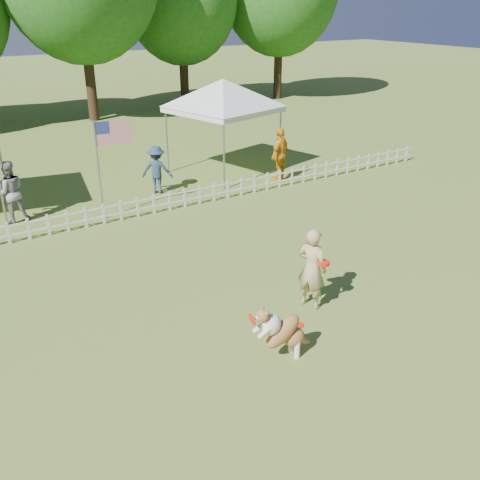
{
  "coord_description": "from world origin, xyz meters",
  "views": [
    {
      "loc": [
        -5.32,
        -6.68,
        5.7
      ],
      "look_at": [
        0.08,
        2.0,
        1.1
      ],
      "focal_mm": 40.0,
      "sensor_mm": 36.0,
      "label": 1
    }
  ],
  "objects_px": {
    "handler": "(312,268)",
    "flag_pole": "(99,171)",
    "dog": "(283,331)",
    "canopy_tent_right": "(224,128)",
    "spectator_c": "(280,154)",
    "frisbee_on_turf": "(298,325)",
    "spectator_b": "(157,170)",
    "spectator_a": "(10,192)"
  },
  "relations": [
    {
      "from": "frisbee_on_turf",
      "to": "flag_pole",
      "type": "distance_m",
      "value": 7.55
    },
    {
      "from": "frisbee_on_turf",
      "to": "canopy_tent_right",
      "type": "xyz_separation_m",
      "value": [
        3.91,
        9.48,
        1.59
      ]
    },
    {
      "from": "dog",
      "to": "flag_pole",
      "type": "distance_m",
      "value": 8.04
    },
    {
      "from": "dog",
      "to": "flag_pole",
      "type": "xyz_separation_m",
      "value": [
        -0.48,
        7.98,
        0.85
      ]
    },
    {
      "from": "handler",
      "to": "spectator_b",
      "type": "distance_m",
      "value": 8.13
    },
    {
      "from": "handler",
      "to": "spectator_b",
      "type": "bearing_deg",
      "value": -23.16
    },
    {
      "from": "dog",
      "to": "spectator_b",
      "type": "xyz_separation_m",
      "value": [
        1.77,
        9.26,
        0.21
      ]
    },
    {
      "from": "frisbee_on_turf",
      "to": "handler",
      "type": "bearing_deg",
      "value": 34.87
    },
    {
      "from": "dog",
      "to": "canopy_tent_right",
      "type": "height_order",
      "value": "canopy_tent_right"
    },
    {
      "from": "dog",
      "to": "canopy_tent_right",
      "type": "distance_m",
      "value": 11.27
    },
    {
      "from": "frisbee_on_turf",
      "to": "spectator_a",
      "type": "relative_size",
      "value": 0.13
    },
    {
      "from": "canopy_tent_right",
      "to": "flag_pole",
      "type": "relative_size",
      "value": 1.14
    },
    {
      "from": "handler",
      "to": "spectator_a",
      "type": "xyz_separation_m",
      "value": [
        -4.2,
        7.98,
        0.02
      ]
    },
    {
      "from": "flag_pole",
      "to": "spectator_c",
      "type": "bearing_deg",
      "value": 5.84
    },
    {
      "from": "canopy_tent_right",
      "to": "spectator_b",
      "type": "relative_size",
      "value": 2.09
    },
    {
      "from": "handler",
      "to": "flag_pole",
      "type": "distance_m",
      "value": 7.15
    },
    {
      "from": "spectator_a",
      "to": "spectator_c",
      "type": "height_order",
      "value": "spectator_c"
    },
    {
      "from": "handler",
      "to": "canopy_tent_right",
      "type": "bearing_deg",
      "value": -41.2
    },
    {
      "from": "handler",
      "to": "frisbee_on_turf",
      "type": "bearing_deg",
      "value": 103.5
    },
    {
      "from": "handler",
      "to": "frisbee_on_turf",
      "type": "xyz_separation_m",
      "value": [
        -0.66,
        -0.46,
        -0.84
      ]
    },
    {
      "from": "flag_pole",
      "to": "spectator_c",
      "type": "distance_m",
      "value": 6.37
    },
    {
      "from": "handler",
      "to": "dog",
      "type": "bearing_deg",
      "value": 105.45
    },
    {
      "from": "frisbee_on_turf",
      "to": "spectator_a",
      "type": "distance_m",
      "value": 9.19
    },
    {
      "from": "canopy_tent_right",
      "to": "spectator_a",
      "type": "height_order",
      "value": "canopy_tent_right"
    },
    {
      "from": "frisbee_on_turf",
      "to": "spectator_c",
      "type": "bearing_deg",
      "value": 56.5
    },
    {
      "from": "canopy_tent_right",
      "to": "spectator_b",
      "type": "height_order",
      "value": "canopy_tent_right"
    },
    {
      "from": "dog",
      "to": "spectator_a",
      "type": "xyz_separation_m",
      "value": [
        -2.69,
        9.11,
        0.32
      ]
    },
    {
      "from": "handler",
      "to": "flag_pole",
      "type": "height_order",
      "value": "flag_pole"
    },
    {
      "from": "spectator_b",
      "to": "canopy_tent_right",
      "type": "bearing_deg",
      "value": -126.54
    },
    {
      "from": "spectator_a",
      "to": "frisbee_on_turf",
      "type": "bearing_deg",
      "value": 109.28
    },
    {
      "from": "frisbee_on_turf",
      "to": "spectator_c",
      "type": "relative_size",
      "value": 0.12
    },
    {
      "from": "frisbee_on_turf",
      "to": "flag_pole",
      "type": "xyz_separation_m",
      "value": [
        -1.33,
        7.3,
        1.39
      ]
    },
    {
      "from": "spectator_a",
      "to": "spectator_c",
      "type": "xyz_separation_m",
      "value": [
        8.55,
        -0.86,
        0.04
      ]
    },
    {
      "from": "spectator_b",
      "to": "handler",
      "type": "bearing_deg",
      "value": 124.99
    },
    {
      "from": "spectator_a",
      "to": "spectator_b",
      "type": "bearing_deg",
      "value": 178.43
    },
    {
      "from": "frisbee_on_turf",
      "to": "spectator_b",
      "type": "distance_m",
      "value": 8.67
    },
    {
      "from": "canopy_tent_right",
      "to": "spectator_c",
      "type": "bearing_deg",
      "value": -74.95
    },
    {
      "from": "handler",
      "to": "dog",
      "type": "xyz_separation_m",
      "value": [
        -1.51,
        -1.13,
        -0.3
      ]
    },
    {
      "from": "flag_pole",
      "to": "spectator_c",
      "type": "relative_size",
      "value": 1.53
    },
    {
      "from": "canopy_tent_right",
      "to": "spectator_c",
      "type": "xyz_separation_m",
      "value": [
        1.1,
        -1.91,
        -0.68
      ]
    },
    {
      "from": "dog",
      "to": "spectator_a",
      "type": "bearing_deg",
      "value": 111.57
    },
    {
      "from": "frisbee_on_turf",
      "to": "canopy_tent_right",
      "type": "relative_size",
      "value": 0.07
    }
  ]
}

